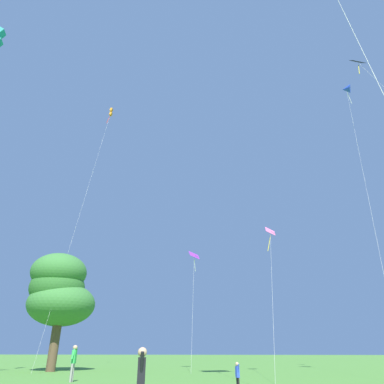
% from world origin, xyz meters
% --- Properties ---
extents(kite_blue_delta, '(4.54, 10.07, 26.31)m').
position_xyz_m(kite_blue_delta, '(11.57, 27.66, 25.71)').
color(kite_blue_delta, blue).
rests_on(kite_blue_delta, ground_plane).
extents(kite_purple_streamer, '(1.15, 6.12, 10.74)m').
position_xyz_m(kite_purple_streamer, '(-4.77, 31.61, 9.74)').
color(kite_purple_streamer, purple).
rests_on(kite_purple_streamer, ground_plane).
extents(kite_black_large, '(3.16, 11.29, 24.58)m').
position_xyz_m(kite_black_large, '(11.15, 21.35, 22.14)').
color(kite_black_large, black).
rests_on(kite_black_large, ground_plane).
extents(kite_orange_box, '(0.88, 9.11, 30.37)m').
position_xyz_m(kite_orange_box, '(-15.77, 32.12, 29.08)').
color(kite_orange_box, orange).
rests_on(kite_orange_box, ground_plane).
extents(kite_pink_low, '(1.53, 9.41, 11.16)m').
position_xyz_m(kite_pink_low, '(2.42, 25.87, 9.86)').
color(kite_pink_low, pink).
rests_on(kite_pink_low, ground_plane).
extents(person_with_spool, '(0.24, 0.58, 1.80)m').
position_xyz_m(person_with_spool, '(-9.18, 17.32, 1.08)').
color(person_with_spool, gray).
rests_on(person_with_spool, ground_plane).
extents(person_far_back, '(0.23, 0.50, 1.56)m').
position_xyz_m(person_far_back, '(-2.08, 6.30, 0.94)').
color(person_far_back, '#665B4C').
rests_on(person_far_back, ground_plane).
extents(person_child_small, '(0.22, 0.33, 1.09)m').
position_xyz_m(person_child_small, '(-0.22, 13.33, 0.66)').
color(person_child_small, black).
rests_on(person_child_small, ground_plane).
extents(tree_left_oak, '(5.74, 5.75, 9.63)m').
position_xyz_m(tree_left_oak, '(-16.17, 27.14, 6.35)').
color(tree_left_oak, brown).
rests_on(tree_left_oak, ground_plane).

